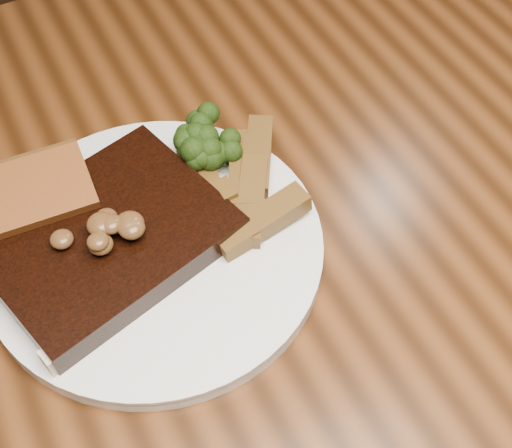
{
  "coord_description": "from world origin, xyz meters",
  "views": [
    {
      "loc": [
        -0.15,
        -0.3,
        1.26
      ],
      "look_at": [
        0.01,
        0.02,
        0.78
      ],
      "focal_mm": 50.0,
      "sensor_mm": 36.0,
      "label": 1
    }
  ],
  "objects_px": {
    "plate": "(155,249)",
    "chair_far": "(166,62)",
    "dining_table": "(254,317)",
    "garlic_bread": "(29,214)",
    "potato_wedges": "(236,201)",
    "steak": "(106,239)"
  },
  "relations": [
    {
      "from": "plate",
      "to": "potato_wedges",
      "type": "distance_m",
      "value": 0.08
    },
    {
      "from": "plate",
      "to": "steak",
      "type": "distance_m",
      "value": 0.04
    },
    {
      "from": "dining_table",
      "to": "potato_wedges",
      "type": "distance_m",
      "value": 0.13
    },
    {
      "from": "dining_table",
      "to": "steak",
      "type": "relative_size",
      "value": 8.41
    },
    {
      "from": "steak",
      "to": "garlic_bread",
      "type": "distance_m",
      "value": 0.07
    },
    {
      "from": "dining_table",
      "to": "garlic_bread",
      "type": "bearing_deg",
      "value": 142.7
    },
    {
      "from": "plate",
      "to": "potato_wedges",
      "type": "height_order",
      "value": "potato_wedges"
    },
    {
      "from": "steak",
      "to": "dining_table",
      "type": "bearing_deg",
      "value": -45.92
    },
    {
      "from": "plate",
      "to": "chair_far",
      "type": "bearing_deg",
      "value": 69.42
    },
    {
      "from": "chair_far",
      "to": "steak",
      "type": "relative_size",
      "value": 4.4
    },
    {
      "from": "chair_far",
      "to": "potato_wedges",
      "type": "relative_size",
      "value": 7.44
    },
    {
      "from": "dining_table",
      "to": "chair_far",
      "type": "relative_size",
      "value": 1.91
    },
    {
      "from": "steak",
      "to": "potato_wedges",
      "type": "relative_size",
      "value": 1.69
    },
    {
      "from": "chair_far",
      "to": "dining_table",
      "type": "bearing_deg",
      "value": 82.61
    },
    {
      "from": "steak",
      "to": "garlic_bread",
      "type": "height_order",
      "value": "steak"
    },
    {
      "from": "dining_table",
      "to": "steak",
      "type": "bearing_deg",
      "value": 149.52
    },
    {
      "from": "chair_far",
      "to": "steak",
      "type": "xyz_separation_m",
      "value": [
        -0.25,
        -0.54,
        0.32
      ]
    },
    {
      "from": "dining_table",
      "to": "chair_far",
      "type": "bearing_deg",
      "value": 77.07
    },
    {
      "from": "chair_far",
      "to": "plate",
      "type": "relative_size",
      "value": 2.93
    },
    {
      "from": "potato_wedges",
      "to": "steak",
      "type": "bearing_deg",
      "value": 174.26
    },
    {
      "from": "plate",
      "to": "garlic_bread",
      "type": "height_order",
      "value": "garlic_bread"
    },
    {
      "from": "plate",
      "to": "steak",
      "type": "relative_size",
      "value": 1.5
    }
  ]
}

